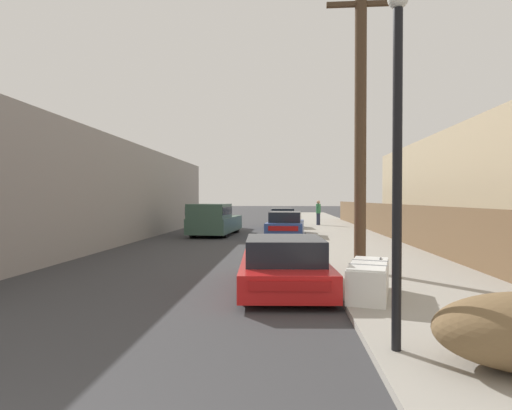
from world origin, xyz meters
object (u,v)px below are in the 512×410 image
discarded_fridge (369,279)px  car_parked_mid (286,225)px  pedestrian (318,212)px  parked_sports_car_red (284,265)px  pickup_truck (214,220)px  utility_pole (360,119)px  street_lamp (397,140)px  car_parked_far (282,219)px

discarded_fridge → car_parked_mid: size_ratio=0.44×
pedestrian → parked_sports_car_red: bearing=-96.7°
car_parked_mid → pickup_truck: size_ratio=0.83×
pickup_truck → utility_pole: size_ratio=0.68×
discarded_fridge → street_lamp: bearing=-79.2°
utility_pole → pedestrian: bearing=88.8°
parked_sports_car_red → utility_pole: 4.51m
parked_sports_car_red → street_lamp: (1.45, -3.83, 2.23)m
pedestrian → street_lamp: bearing=-92.3°
street_lamp → car_parked_far: bearing=94.3°
parked_sports_car_red → car_parked_far: (-0.24, 18.42, 0.10)m
utility_pole → discarded_fridge: bearing=-96.8°
parked_sports_car_red → pedestrian: 20.60m
parked_sports_car_red → car_parked_far: bearing=87.2°
utility_pole → street_lamp: 5.83m
pickup_truck → car_parked_far: bearing=-119.6°
discarded_fridge → pedestrian: bearing=103.6°
parked_sports_car_red → car_parked_mid: size_ratio=0.94×
car_parked_mid → car_parked_far: (-0.27, 6.04, 0.01)m
car_parked_mid → utility_pole: bearing=-76.1°
car_parked_mid → utility_pole: (1.99, -10.57, 3.51)m
pedestrian → car_parked_far: bearing=-142.5°
parked_sports_car_red → street_lamp: size_ratio=0.91×
car_parked_mid → pickup_truck: pickup_truck is taller
car_parked_far → pedestrian: size_ratio=2.37×
pickup_truck → car_parked_mid: bearing=177.6°
utility_pole → parked_sports_car_red: bearing=-138.2°
discarded_fridge → pickup_truck: size_ratio=0.37×
car_parked_far → pedestrian: bearing=33.9°
pickup_truck → utility_pole: bearing=122.2°
car_parked_far → street_lamp: street_lamp is taller
street_lamp → discarded_fridge: bearing=85.3°
street_lamp → pedestrian: 24.36m
car_parked_mid → car_parked_far: bearing=95.9°
car_parked_far → utility_pole: bearing=-85.9°
car_parked_far → street_lamp: 22.41m
parked_sports_car_red → car_parked_mid: car_parked_mid is taller
utility_pole → pedestrian: 18.91m
parked_sports_car_red → car_parked_far: size_ratio=0.98×
discarded_fridge → car_parked_far: (-1.92, 19.42, 0.20)m
parked_sports_car_red → discarded_fridge: bearing=-34.2°
car_parked_mid → street_lamp: bearing=-81.7°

